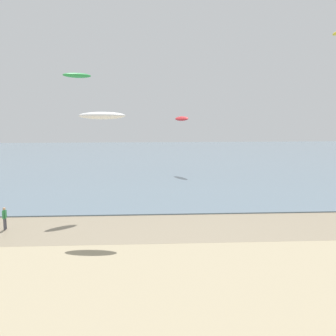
{
  "coord_description": "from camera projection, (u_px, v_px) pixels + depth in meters",
  "views": [
    {
      "loc": [
        -2.35,
        -5.17,
        9.17
      ],
      "look_at": [
        -1.29,
        12.97,
        6.43
      ],
      "focal_mm": 44.14,
      "sensor_mm": 36.0,
      "label": 1
    }
  ],
  "objects": [
    {
      "name": "person_nearest_camera",
      "position": [
        5.0,
        218.0,
        30.77
      ],
      "size": [
        0.23,
        0.57,
        1.71
      ],
      "color": "#4C4C56",
      "rests_on": "ground"
    },
    {
      "name": "kite_aloft_5",
      "position": [
        77.0,
        75.0,
        35.16
      ],
      "size": [
        2.64,
        2.29,
        0.44
      ],
      "primitive_type": "ellipsoid",
      "rotation": [
        -0.02,
        0.0,
        0.65
      ],
      "color": "green"
    },
    {
      "name": "wet_sand_strip",
      "position": [
        176.0,
        227.0,
        31.42
      ],
      "size": [
        120.0,
        7.37,
        0.01
      ],
      "primitive_type": "cube",
      "color": "gray",
      "rests_on": "ground"
    },
    {
      "name": "kite_aloft_2",
      "position": [
        182.0,
        119.0,
        54.84
      ],
      "size": [
        2.33,
        3.32,
        0.84
      ],
      "primitive_type": "ellipsoid",
      "rotation": [
        -0.38,
        0.0,
        2.0
      ],
      "color": "red"
    },
    {
      "name": "kite_aloft_6",
      "position": [
        102.0,
        116.0,
        28.85
      ],
      "size": [
        3.41,
        1.4,
        0.55
      ],
      "primitive_type": "ellipsoid",
      "rotation": [
        0.02,
        0.0,
        3.04
      ],
      "color": "white"
    },
    {
      "name": "sea",
      "position": [
        158.0,
        161.0,
        69.6
      ],
      "size": [
        160.0,
        70.0,
        0.1
      ],
      "primitive_type": "cube",
      "color": "slate",
      "rests_on": "ground"
    }
  ]
}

